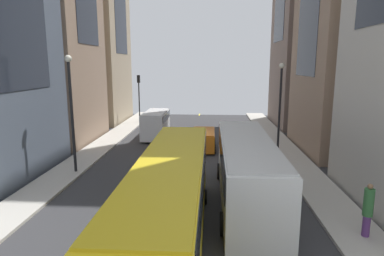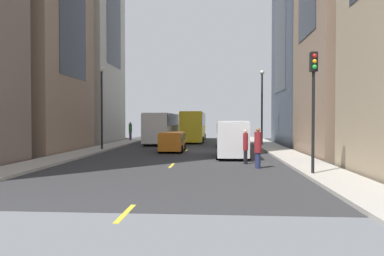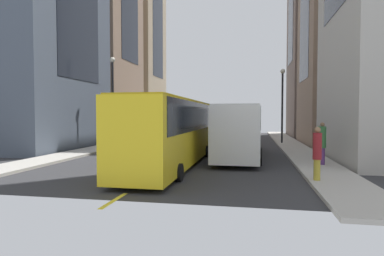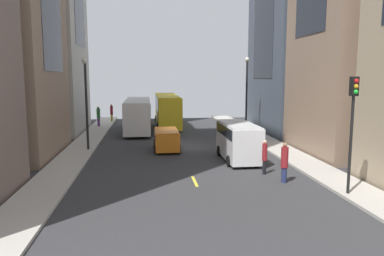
{
  "view_description": "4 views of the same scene",
  "coord_description": "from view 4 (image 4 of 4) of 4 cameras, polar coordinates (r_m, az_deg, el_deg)",
  "views": [
    {
      "loc": [
        -1.7,
        25.47,
        7.06
      ],
      "look_at": [
        -0.35,
        2.77,
        2.65
      ],
      "focal_mm": 30.93,
      "sensor_mm": 36.0,
      "label": 1
    },
    {
      "loc": [
        2.53,
        -30.77,
        2.63
      ],
      "look_at": [
        0.42,
        0.79,
        1.92
      ],
      "focal_mm": 33.26,
      "sensor_mm": 36.0,
      "label": 2
    },
    {
      "loc": [
        -4.42,
        30.76,
        2.78
      ],
      "look_at": [
        0.53,
        4.44,
        1.71
      ],
      "focal_mm": 30.35,
      "sensor_mm": 36.0,
      "label": 3
    },
    {
      "loc": [
        -2.58,
        -30.29,
        5.78
      ],
      "look_at": [
        1.39,
        2.06,
        1.23
      ],
      "focal_mm": 34.74,
      "sensor_mm": 36.0,
      "label": 4
    }
  ],
  "objects": [
    {
      "name": "ground_plane",
      "position": [
        30.94,
        -2.09,
        -2.83
      ],
      "size": [
        41.99,
        41.99,
        0.0
      ],
      "primitive_type": "plane",
      "color": "#333335"
    },
    {
      "name": "sidewalk_west",
      "position": [
        31.26,
        -16.54,
        -2.9
      ],
      "size": [
        2.34,
        44.0,
        0.15
      ],
      "primitive_type": "cube",
      "color": "#B2ADA3",
      "rests_on": "ground"
    },
    {
      "name": "sidewalk_east",
      "position": [
        32.53,
        11.78,
        -2.33
      ],
      "size": [
        2.34,
        44.0,
        0.15
      ],
      "primitive_type": "cube",
      "color": "#B2ADA3",
      "rests_on": "ground"
    },
    {
      "name": "lane_stripe_1",
      "position": [
        20.77,
        0.43,
        -8.19
      ],
      "size": [
        0.16,
        2.0,
        0.01
      ],
      "primitive_type": "cube",
      "color": "yellow",
      "rests_on": "ground"
    },
    {
      "name": "lane_stripe_2",
      "position": [
        30.94,
        -2.09,
        -2.82
      ],
      "size": [
        0.16,
        2.0,
        0.01
      ],
      "primitive_type": "cube",
      "color": "yellow",
      "rests_on": "ground"
    },
    {
      "name": "lane_stripe_3",
      "position": [
        41.28,
        -3.34,
        -0.11
      ],
      "size": [
        0.16,
        2.0,
        0.01
      ],
      "primitive_type": "cube",
      "color": "yellow",
      "rests_on": "ground"
    },
    {
      "name": "lane_stripe_4",
      "position": [
        51.68,
        -4.09,
        1.5
      ],
      "size": [
        0.16,
        2.0,
        0.01
      ],
      "primitive_type": "cube",
      "color": "yellow",
      "rests_on": "ground"
    },
    {
      "name": "building_east_2",
      "position": [
        40.72,
        16.09,
        17.02
      ],
      "size": [
        7.37,
        11.18,
        24.83
      ],
      "color": "#4C5666",
      "rests_on": "ground"
    },
    {
      "name": "city_bus_white",
      "position": [
        39.65,
        -8.31,
        2.4
      ],
      "size": [
        2.8,
        11.21,
        3.35
      ],
      "color": "silver",
      "rests_on": "ground"
    },
    {
      "name": "streetcar_yellow",
      "position": [
        44.1,
        -3.85,
        3.17
      ],
      "size": [
        2.7,
        13.02,
        3.59
      ],
      "color": "yellow",
      "rests_on": "ground"
    },
    {
      "name": "delivery_van_white",
      "position": [
        25.77,
        7.13,
        -1.65
      ],
      "size": [
        2.25,
        5.41,
        2.58
      ],
      "color": "white",
      "rests_on": "ground"
    },
    {
      "name": "car_orange_0",
      "position": [
        29.28,
        -3.94,
        -1.57
      ],
      "size": [
        1.99,
        4.06,
        1.61
      ],
      "color": "orange",
      "rests_on": "ground"
    },
    {
      "name": "pedestrian_walking_far",
      "position": [
        43.5,
        -14.17,
        1.84
      ],
      "size": [
        0.4,
        0.4,
        2.25
      ],
      "rotation": [
        0.0,
        0.0,
        2.61
      ],
      "color": "#593372",
      "rests_on": "ground"
    },
    {
      "name": "pedestrian_crossing_near",
      "position": [
        20.89,
        14.02,
        -5.04
      ],
      "size": [
        0.4,
        0.4,
        2.22
      ],
      "rotation": [
        0.0,
        0.0,
        3.34
      ],
      "color": "navy",
      "rests_on": "ground"
    },
    {
      "name": "pedestrian_waiting_curb",
      "position": [
        47.76,
        -12.25,
        2.38
      ],
      "size": [
        0.35,
        0.35,
        2.16
      ],
      "rotation": [
        0.0,
        0.0,
        4.78
      ],
      "color": "gold",
      "rests_on": "ground"
    },
    {
      "name": "pedestrian_crossing_mid",
      "position": [
        22.43,
        11.09,
        -4.22
      ],
      "size": [
        0.3,
        0.3,
        2.06
      ],
      "rotation": [
        0.0,
        0.0,
        1.87
      ],
      "color": "black",
      "rests_on": "ground"
    },
    {
      "name": "traffic_light_near_corner",
      "position": [
        19.04,
        23.45,
        2.15
      ],
      "size": [
        0.32,
        0.44,
        5.62
      ],
      "color": "black",
      "rests_on": "ground"
    },
    {
      "name": "streetlamp_near",
      "position": [
        29.54,
        -15.95,
        5.05
      ],
      "size": [
        0.44,
        0.44,
        7.0
      ],
      "color": "black",
      "rests_on": "ground"
    },
    {
      "name": "streetlamp_far",
      "position": [
        36.82,
        8.38,
        6.16
      ],
      "size": [
        0.44,
        0.44,
        7.46
      ],
      "color": "black",
      "rests_on": "ground"
    }
  ]
}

